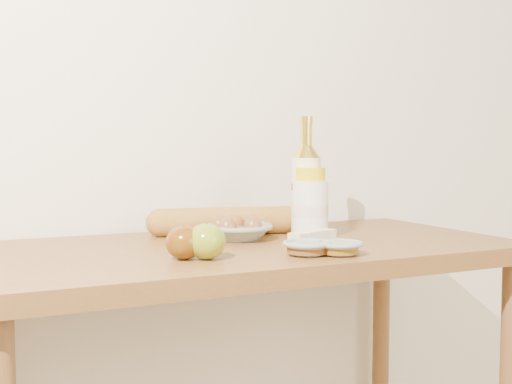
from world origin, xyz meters
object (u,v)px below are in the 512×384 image
cream_bottle (310,206)px  egg_bowl (238,230)px  table (250,297)px  bourbon_bottle (306,188)px  baguette (229,221)px

cream_bottle → egg_bowl: 0.18m
table → bourbon_bottle: bearing=19.1°
baguette → table: bearing=-83.0°
egg_bowl → table: bearing=-89.9°
cream_bottle → egg_bowl: size_ratio=0.91×
egg_bowl → baguette: 0.09m
bourbon_bottle → baguette: bearing=140.6°
bourbon_bottle → cream_bottle: (-0.02, -0.05, -0.04)m
egg_bowl → baguette: size_ratio=0.45×
bourbon_bottle → table: bearing=-169.2°
cream_bottle → table: bearing=-178.3°
table → egg_bowl: 0.16m
bourbon_bottle → cream_bottle: bourbon_bottle is taller
table → bourbon_bottle: bourbon_bottle is taller
cream_bottle → egg_bowl: (-0.16, 0.06, -0.06)m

